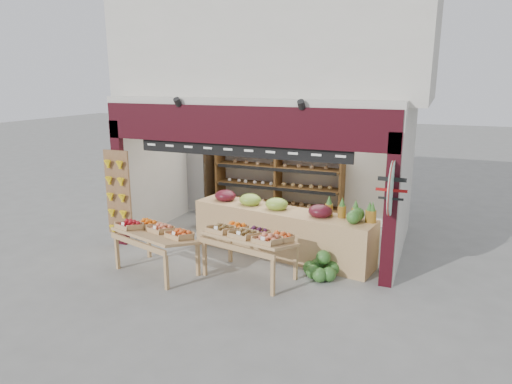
% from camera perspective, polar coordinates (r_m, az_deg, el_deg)
% --- Properties ---
extents(ground, '(60.00, 60.00, 0.00)m').
position_cam_1_polar(ground, '(9.89, 0.47, -6.56)').
color(ground, slate).
rests_on(ground, ground).
extents(shop_structure, '(6.36, 5.12, 5.40)m').
position_cam_1_polar(shop_structure, '(10.79, 3.81, 16.35)').
color(shop_structure, beige).
rests_on(shop_structure, ground).
extents(banana_board, '(0.60, 0.15, 1.80)m').
position_cam_1_polar(banana_board, '(9.93, -16.93, -0.35)').
color(banana_board, olive).
rests_on(banana_board, ground).
extents(gift_sign, '(0.04, 0.93, 0.92)m').
position_cam_1_polar(gift_sign, '(7.69, 16.60, 0.47)').
color(gift_sign, '#C2F5D5').
rests_on(gift_sign, ground).
extents(back_shelving, '(3.27, 0.54, 2.00)m').
position_cam_1_polar(back_shelving, '(11.40, 2.77, 2.41)').
color(back_shelving, brown).
rests_on(back_shelving, ground).
extents(refrigerator, '(0.85, 0.85, 1.77)m').
position_cam_1_polar(refrigerator, '(12.24, -6.73, 1.70)').
color(refrigerator, silver).
rests_on(refrigerator, ground).
extents(cardboard_stack, '(0.99, 0.83, 0.60)m').
position_cam_1_polar(cardboard_stack, '(10.97, -5.11, -3.31)').
color(cardboard_stack, beige).
rests_on(cardboard_stack, ground).
extents(mid_counter, '(3.85, 1.38, 1.17)m').
position_cam_1_polar(mid_counter, '(9.19, 3.09, -4.79)').
color(mid_counter, tan).
rests_on(mid_counter, ground).
extents(display_table_left, '(1.69, 1.24, 0.98)m').
position_cam_1_polar(display_table_left, '(8.59, -12.59, -4.93)').
color(display_table_left, tan).
rests_on(display_table_left, ground).
extents(display_table_right, '(1.71, 1.17, 1.00)m').
position_cam_1_polar(display_table_right, '(8.04, -0.80, -5.50)').
color(display_table_right, tan).
rests_on(display_table_right, ground).
extents(watermelon_pile, '(0.64, 0.64, 0.50)m').
position_cam_1_polar(watermelon_pile, '(8.35, 8.08, -9.45)').
color(watermelon_pile, '#1D4918').
rests_on(watermelon_pile, ground).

